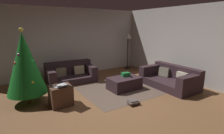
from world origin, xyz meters
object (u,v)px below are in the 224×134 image
object	(u,v)px
couch_left	(71,74)
corner_lamp	(128,38)
book_stack	(133,102)
tv_remote	(131,77)
laptop	(61,84)
christmas_tree	(25,63)
side_table	(61,96)
couch_right	(171,79)
gift_box	(126,74)
ottoman	(124,83)

from	to	relation	value
couch_left	corner_lamp	world-z (taller)	corner_lamp
book_stack	tv_remote	bearing A→B (deg)	53.97
tv_remote	laptop	bearing A→B (deg)	-153.62
christmas_tree	side_table	xyz separation A→B (m)	(0.65, -0.59, -0.78)
christmas_tree	side_table	size ratio (longest dim) A/B	3.65
couch_right	side_table	distance (m)	3.47
christmas_tree	couch_left	bearing A→B (deg)	36.56
christmas_tree	corner_lamp	xyz separation A→B (m)	(4.41, 1.59, 0.33)
couch_right	gift_box	xyz separation A→B (m)	(-1.30, 0.69, 0.18)
side_table	gift_box	bearing A→B (deg)	4.00
couch_right	laptop	world-z (taller)	laptop
ottoman	corner_lamp	distance (m)	2.99
couch_right	ottoman	size ratio (longest dim) A/B	1.86
christmas_tree	laptop	size ratio (longest dim) A/B	4.00
corner_lamp	tv_remote	bearing A→B (deg)	-125.06
ottoman	corner_lamp	bearing A→B (deg)	50.38
gift_box	side_table	xyz separation A→B (m)	(-2.12, -0.15, -0.18)
gift_box	laptop	xyz separation A→B (m)	(-2.11, -0.21, 0.12)
couch_left	side_table	world-z (taller)	couch_left
gift_box	corner_lamp	bearing A→B (deg)	51.17
couch_right	gift_box	distance (m)	1.49
tv_remote	christmas_tree	bearing A→B (deg)	-166.71
couch_left	book_stack	size ratio (longest dim) A/B	5.06
gift_box	side_table	distance (m)	2.14
christmas_tree	book_stack	size ratio (longest dim) A/B	5.69
couch_left	corner_lamp	distance (m)	3.12
corner_lamp	laptop	bearing A→B (deg)	-149.09
ottoman	corner_lamp	size ratio (longest dim) A/B	0.60
couch_right	ottoman	bearing A→B (deg)	67.82
christmas_tree	laptop	distance (m)	1.05
corner_lamp	gift_box	bearing A→B (deg)	-128.83
tv_remote	side_table	xyz separation A→B (m)	(-2.22, 0.01, -0.13)
christmas_tree	laptop	bearing A→B (deg)	-44.12
ottoman	side_table	bearing A→B (deg)	-178.12
ottoman	laptop	xyz separation A→B (m)	(-1.99, -0.13, 0.37)
side_table	christmas_tree	bearing A→B (deg)	137.83
ottoman	laptop	size ratio (longest dim) A/B	2.04
gift_box	christmas_tree	xyz separation A→B (m)	(-2.78, 0.44, 0.60)
christmas_tree	book_stack	world-z (taller)	christmas_tree
couch_left	side_table	distance (m)	1.94
couch_left	corner_lamp	xyz separation A→B (m)	(2.88, 0.45, 1.10)
christmas_tree	ottoman	bearing A→B (deg)	-11.17
side_table	laptop	bearing A→B (deg)	-73.01
gift_box	laptop	bearing A→B (deg)	-174.37
gift_box	corner_lamp	size ratio (longest dim) A/B	0.15
tv_remote	corner_lamp	bearing A→B (deg)	80.06
couch_right	corner_lamp	size ratio (longest dim) A/B	1.12
laptop	side_table	bearing A→B (deg)	106.99
ottoman	gift_box	distance (m)	0.29
christmas_tree	corner_lamp	distance (m)	4.70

